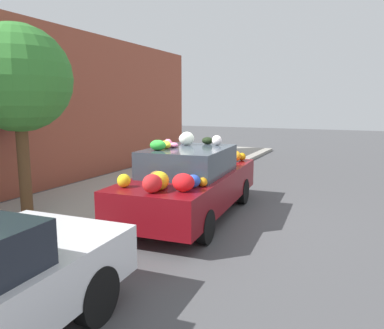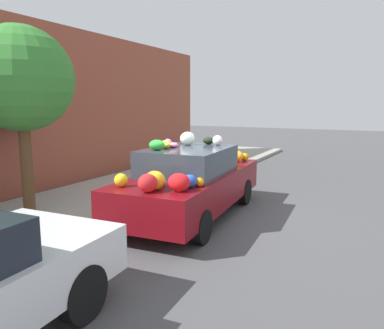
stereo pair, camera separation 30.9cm
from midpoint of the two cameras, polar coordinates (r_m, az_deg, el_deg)
name	(u,v)px [view 1 (the left image)]	position (r m, az deg, el deg)	size (l,w,h in m)	color
ground_plane	(194,216)	(8.10, -0.78, -7.91)	(60.00, 60.00, 0.00)	#4C4C4F
sidewalk_curb	(94,200)	(9.53, -15.62, -5.23)	(24.00, 3.20, 0.12)	#9E998E
building_facade	(18,108)	(10.73, -25.76, 7.81)	(18.00, 1.20, 4.60)	#9E4C38
street_tree	(18,79)	(8.30, -26.01, 11.59)	(2.10, 2.10, 3.81)	brown
fire_hydrant	(158,178)	(9.84, -6.05, -2.05)	(0.20, 0.20, 0.70)	red
art_car	(191,181)	(7.88, -1.21, -2.51)	(4.64, 2.03, 1.79)	maroon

